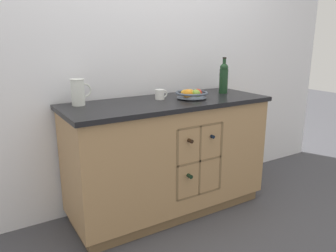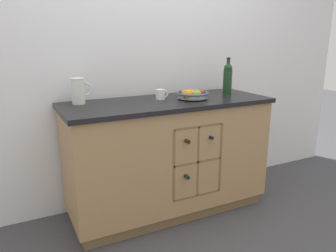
% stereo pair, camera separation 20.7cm
% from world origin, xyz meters
% --- Properties ---
extents(ground_plane, '(14.00, 14.00, 0.00)m').
position_xyz_m(ground_plane, '(0.00, 0.00, 0.00)').
color(ground_plane, '#424247').
extents(back_wall, '(4.40, 0.06, 2.55)m').
position_xyz_m(back_wall, '(0.00, 0.36, 1.27)').
color(back_wall, white).
rests_on(back_wall, ground_plane).
extents(kitchen_island, '(1.64, 0.64, 0.94)m').
position_xyz_m(kitchen_island, '(0.00, -0.00, 0.48)').
color(kitchen_island, brown).
rests_on(kitchen_island, ground_plane).
extents(fruit_bowl, '(0.26, 0.26, 0.08)m').
position_xyz_m(fruit_bowl, '(0.20, -0.03, 0.98)').
color(fruit_bowl, '#4C5666').
rests_on(fruit_bowl, kitchen_island).
extents(white_pitcher, '(0.15, 0.10, 0.19)m').
position_xyz_m(white_pitcher, '(-0.65, 0.18, 1.04)').
color(white_pitcher, silver).
rests_on(white_pitcher, kitchen_island).
extents(ceramic_mug, '(0.11, 0.07, 0.08)m').
position_xyz_m(ceramic_mug, '(-0.02, 0.08, 0.98)').
color(ceramic_mug, white).
rests_on(ceramic_mug, kitchen_island).
extents(standing_wine_bottle, '(0.08, 0.08, 0.31)m').
position_xyz_m(standing_wine_bottle, '(0.60, 0.05, 1.08)').
color(standing_wine_bottle, '#19381E').
rests_on(standing_wine_bottle, kitchen_island).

